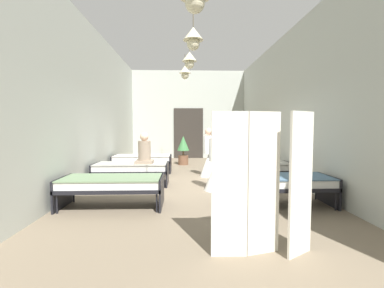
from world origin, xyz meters
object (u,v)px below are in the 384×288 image
privacy_screen (265,184)px  bed_right_row_0 (281,183)px  nurse_mid_aisle (208,159)px  bed_left_row_0 (112,184)px  bed_right_row_1 (255,168)px  bed_left_row_2 (142,159)px  nurse_near_aisle (215,168)px  patient_seated_primary (144,152)px  bed_right_row_2 (239,159)px  potted_plant (183,148)px  bed_left_row_1 (132,168)px

privacy_screen → bed_right_row_0: bearing=48.5°
nurse_mid_aisle → bed_right_row_0: bearing=69.6°
bed_left_row_0 → bed_right_row_1: bearing=30.4°
bed_left_row_2 → nurse_near_aisle: (2.10, -2.57, 0.09)m
bed_right_row_0 → patient_seated_primary: (-2.89, 1.84, 0.43)m
bed_left_row_0 → bed_right_row_2: (3.24, 3.80, 0.00)m
patient_seated_primary → potted_plant: size_ratio=0.69×
bed_left_row_0 → bed_right_row_1: (3.24, 1.90, 0.00)m
bed_right_row_0 → potted_plant: (-1.88, 5.54, 0.21)m
bed_right_row_2 → patient_seated_primary: bearing=-145.8°
nurse_mid_aisle → bed_left_row_1: bearing=-13.6°
bed_right_row_1 → nurse_mid_aisle: 1.57m
bed_left_row_2 → privacy_screen: 6.22m
privacy_screen → bed_left_row_1: bearing=105.0°
bed_left_row_1 → patient_seated_primary: (0.35, -0.06, 0.43)m
bed_left_row_1 → nurse_mid_aisle: (2.12, 1.10, 0.09)m
bed_left_row_0 → bed_left_row_1: 1.90m
bed_right_row_1 → nurse_mid_aisle: size_ratio=1.28×
bed_left_row_2 → bed_right_row_2: same height
bed_left_row_0 → potted_plant: bearing=76.2°
bed_right_row_1 → bed_left_row_2: (-3.24, 1.90, 0.00)m
bed_right_row_1 → nurse_mid_aisle: bearing=135.7°
nurse_near_aisle → bed_left_row_2: bearing=175.3°
bed_right_row_0 → potted_plant: potted_plant is taller
bed_right_row_0 → potted_plant: size_ratio=1.65×
potted_plant → privacy_screen: privacy_screen is taller
bed_right_row_0 → potted_plant: 5.86m
bed_left_row_2 → potted_plant: bearing=52.0°
bed_right_row_0 → bed_left_row_2: 4.99m
bed_left_row_0 → bed_left_row_2: 3.80m
bed_right_row_1 → patient_seated_primary: (-2.89, -0.06, 0.43)m
bed_right_row_1 → patient_seated_primary: patient_seated_primary is taller
patient_seated_primary → bed_left_row_2: bearing=100.1°
nurse_mid_aisle → bed_right_row_2: bearing=174.7°
nurse_mid_aisle → potted_plant: 2.66m
bed_left_row_1 → bed_right_row_1: 3.24m
potted_plant → privacy_screen: bearing=-82.9°
potted_plant → bed_right_row_0: bearing=-71.3°
bed_left_row_1 → potted_plant: bearing=69.5°
bed_left_row_2 → bed_left_row_0: bearing=-90.0°
bed_right_row_0 → nurse_mid_aisle: 3.20m
bed_left_row_1 → potted_plant: size_ratio=1.65×
bed_left_row_2 → privacy_screen: (2.29, -5.76, 0.41)m
bed_left_row_0 → bed_left_row_1: same height
bed_right_row_1 → nurse_mid_aisle: nurse_mid_aisle is taller
nurse_near_aisle → privacy_screen: (0.19, -3.19, 0.32)m
bed_right_row_0 → nurse_mid_aisle: (-1.12, 3.00, 0.09)m
bed_left_row_1 → bed_right_row_1: (3.24, 0.00, 0.00)m
patient_seated_primary → bed_right_row_1: bearing=1.2°
potted_plant → patient_seated_primary: bearing=-105.3°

